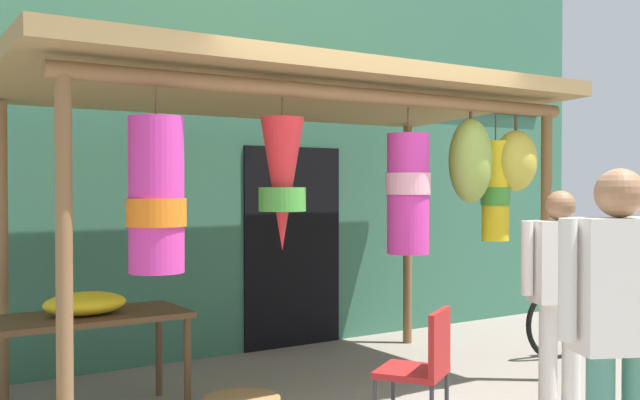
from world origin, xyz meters
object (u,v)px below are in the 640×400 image
at_px(flower_heap_on_table, 87,303).
at_px(folding_chair, 423,363).
at_px(customer_foreground, 619,317).
at_px(vendor_in_orange, 560,282).
at_px(parked_bicycle, 601,317).
at_px(display_table, 86,326).

xyz_separation_m(flower_heap_on_table, folding_chair, (1.62, -1.63, -0.30)).
bearing_deg(folding_chair, flower_heap_on_table, 134.89).
relative_size(flower_heap_on_table, customer_foreground, 0.33).
bearing_deg(flower_heap_on_table, customer_foreground, -62.16).
relative_size(vendor_in_orange, customer_foreground, 0.93).
bearing_deg(customer_foreground, vendor_in_orange, 46.57).
height_order(parked_bicycle, customer_foreground, customer_foreground).
bearing_deg(parked_bicycle, customer_foreground, -143.16).
relative_size(display_table, vendor_in_orange, 0.87).
distance_m(folding_chair, parked_bicycle, 3.22).
xyz_separation_m(flower_heap_on_table, parked_bicycle, (4.69, -0.69, -0.46)).
bearing_deg(display_table, vendor_in_orange, -30.21).
relative_size(parked_bicycle, customer_foreground, 1.02).
bearing_deg(parked_bicycle, folding_chair, -163.11).
xyz_separation_m(display_table, folding_chair, (1.62, -1.64, -0.14)).
distance_m(display_table, parked_bicycle, 4.76).
distance_m(display_table, folding_chair, 2.31).
bearing_deg(folding_chair, customer_foreground, -91.11).
relative_size(flower_heap_on_table, vendor_in_orange, 0.36).
bearing_deg(vendor_in_orange, display_table, 149.79).
relative_size(display_table, flower_heap_on_table, 2.43).
xyz_separation_m(vendor_in_orange, customer_foreground, (-1.28, -1.36, 0.08)).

